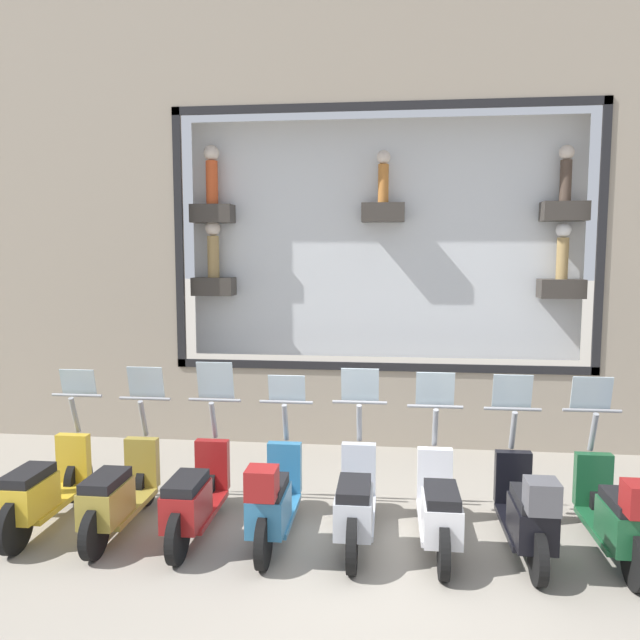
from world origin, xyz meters
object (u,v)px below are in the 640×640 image
(scooter_teal_5, at_px, (273,499))
(scooter_olive_7, at_px, (118,493))
(scooter_red_6, at_px, (195,496))
(scooter_white_3, at_px, (439,508))
(scooter_black_2, at_px, (527,510))
(scooter_yellow_8, at_px, (44,489))
(scooter_green_1, at_px, (617,514))
(scooter_silver_4, at_px, (355,502))

(scooter_teal_5, bearing_deg, scooter_olive_7, 87.85)
(scooter_teal_5, relative_size, scooter_red_6, 1.00)
(scooter_white_3, bearing_deg, scooter_black_2, -94.38)
(scooter_yellow_8, bearing_deg, scooter_olive_7, -90.10)
(scooter_teal_5, xyz_separation_m, scooter_yellow_8, (0.06, 2.48, -0.03))
(scooter_green_1, distance_m, scooter_silver_4, 2.48)
(scooter_teal_5, height_order, scooter_yellow_8, scooter_yellow_8)
(scooter_red_6, bearing_deg, scooter_yellow_8, 90.05)
(scooter_white_3, distance_m, scooter_teal_5, 1.65)
(scooter_white_3, bearing_deg, scooter_silver_4, 89.67)
(scooter_red_6, bearing_deg, scooter_olive_7, 90.20)
(scooter_white_3, height_order, scooter_silver_4, scooter_silver_4)
(scooter_red_6, relative_size, scooter_olive_7, 1.00)
(scooter_red_6, bearing_deg, scooter_silver_4, -89.94)
(scooter_silver_4, xyz_separation_m, scooter_yellow_8, (-0.00, 3.30, -0.01))
(scooter_silver_4, bearing_deg, scooter_black_2, -92.36)
(scooter_green_1, xyz_separation_m, scooter_teal_5, (-0.00, 3.30, -0.00))
(scooter_green_1, xyz_separation_m, scooter_yellow_8, (0.06, 5.78, -0.03))
(scooter_red_6, height_order, scooter_olive_7, scooter_red_6)
(scooter_white_3, bearing_deg, scooter_olive_7, 90.00)
(scooter_red_6, relative_size, scooter_yellow_8, 1.00)
(scooter_teal_5, xyz_separation_m, scooter_olive_7, (0.06, 1.65, -0.04))
(scooter_green_1, xyz_separation_m, scooter_black_2, (-0.00, 0.83, -0.00))
(scooter_white_3, bearing_deg, scooter_red_6, 89.93)
(scooter_red_6, height_order, scooter_yellow_8, scooter_red_6)
(scooter_green_1, height_order, scooter_black_2, scooter_black_2)
(scooter_silver_4, xyz_separation_m, scooter_olive_7, (-0.00, 2.48, -0.02))
(scooter_red_6, bearing_deg, scooter_green_1, -90.89)
(scooter_silver_4, height_order, scooter_olive_7, scooter_silver_4)
(scooter_white_3, distance_m, scooter_red_6, 2.48)
(scooter_yellow_8, bearing_deg, scooter_teal_5, -91.46)
(scooter_teal_5, bearing_deg, scooter_yellow_8, 88.54)
(scooter_green_1, relative_size, scooter_olive_7, 1.00)
(scooter_teal_5, bearing_deg, scooter_white_3, -87.86)
(scooter_green_1, height_order, scooter_yellow_8, scooter_green_1)
(scooter_black_2, xyz_separation_m, scooter_yellow_8, (0.06, 4.95, -0.03))
(scooter_yellow_8, bearing_deg, scooter_red_6, -89.95)
(scooter_black_2, bearing_deg, scooter_green_1, -89.85)
(scooter_black_2, relative_size, scooter_olive_7, 1.00)
(scooter_green_1, bearing_deg, scooter_olive_7, 89.29)
(scooter_black_2, height_order, scooter_yellow_8, scooter_black_2)
(scooter_black_2, bearing_deg, scooter_olive_7, 89.12)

